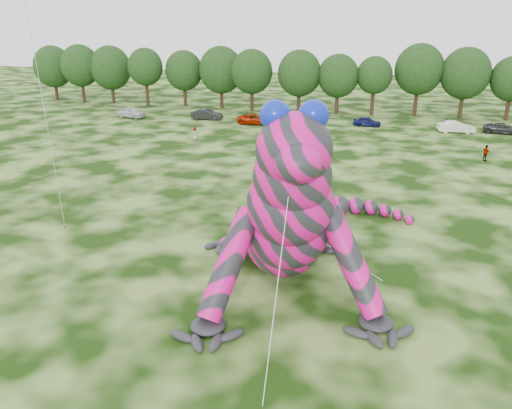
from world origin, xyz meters
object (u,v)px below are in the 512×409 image
at_px(tree_10, 418,80).
at_px(car_6, 503,128).
at_px(car_0, 131,112).
at_px(spectator_0, 276,171).
at_px(spectator_4, 195,134).
at_px(tree_5, 221,77).
at_px(tree_6, 252,80).
at_px(tree_9, 374,86).
at_px(tree_1, 81,74).
at_px(car_3, 299,119).
at_px(inflatable_gecko, 283,180).
at_px(car_2, 256,119).
at_px(tree_4, 184,78).
at_px(tree_3, 146,77).
at_px(car_1, 207,114).
at_px(spectator_1, 265,161).
at_px(tree_0, 54,73).
at_px(tree_2, 111,75).
at_px(spectator_3, 486,153).
at_px(tree_7, 299,82).
at_px(car_4, 367,122).
at_px(tree_8, 338,84).
at_px(car_5, 456,127).
at_px(tree_12, 511,89).
at_px(tree_11, 464,83).

xyz_separation_m(tree_10, car_6, (10.25, -10.80, -4.60)).
relative_size(car_0, spectator_0, 2.50).
bearing_deg(spectator_4, tree_5, -105.40).
bearing_deg(tree_6, tree_9, 2.03).
xyz_separation_m(tree_1, car_3, (39.78, -9.97, -4.21)).
xyz_separation_m(inflatable_gecko, car_2, (-11.72, 40.87, -4.46)).
xyz_separation_m(tree_1, tree_4, (18.71, 0.66, -0.38)).
height_order(tree_3, car_6, tree_3).
xyz_separation_m(car_1, car_2, (7.72, -1.63, -0.04)).
distance_m(spectator_1, spectator_4, 15.16).
distance_m(tree_0, tree_2, 11.55).
bearing_deg(spectator_3, tree_6, 13.68).
bearing_deg(tree_9, tree_5, 177.42).
xyz_separation_m(tree_7, car_0, (-23.28, -10.19, -3.98)).
distance_m(car_2, spectator_0, 26.21).
height_order(inflatable_gecko, car_4, inflatable_gecko).
bearing_deg(spectator_0, tree_7, -20.05).
bearing_deg(tree_6, car_2, -72.74).
bearing_deg(car_3, tree_0, 87.89).
relative_size(tree_4, car_3, 1.90).
distance_m(tree_1, tree_8, 44.15).
bearing_deg(spectator_0, tree_1, 22.57).
bearing_deg(tree_9, car_5, -43.89).
bearing_deg(car_1, spectator_3, -111.47).
bearing_deg(tree_3, tree_4, 15.14).
bearing_deg(tree_5, tree_4, 177.57).
height_order(tree_4, spectator_1, tree_4).
bearing_deg(tree_2, car_3, -17.23).
bearing_deg(tree_12, spectator_4, -149.63).
xyz_separation_m(tree_6, spectator_0, (11.36, -35.47, -3.85)).
relative_size(inflatable_gecko, car_0, 4.65).
bearing_deg(car_5, car_3, 79.99).
relative_size(spectator_3, spectator_1, 1.03).
bearing_deg(car_5, tree_3, 71.25).
bearing_deg(car_6, spectator_1, 142.54).
bearing_deg(car_4, spectator_3, -136.26).
bearing_deg(tree_10, tree_8, -172.19).
bearing_deg(tree_0, car_0, -30.77).
bearing_deg(car_3, tree_11, -54.13).
distance_m(tree_2, car_6, 61.79).
bearing_deg(tree_8, car_5, -32.01).
relative_size(tree_2, car_0, 2.17).
bearing_deg(car_4, spectator_4, 129.58).
height_order(car_3, car_6, car_3).
bearing_deg(inflatable_gecko, car_2, 89.98).
relative_size(tree_9, tree_10, 0.83).
height_order(tree_6, tree_7, tree_6).
bearing_deg(car_6, tree_4, 87.24).
bearing_deg(tree_6, spectator_1, -73.33).
distance_m(car_3, spectator_0, 26.97).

